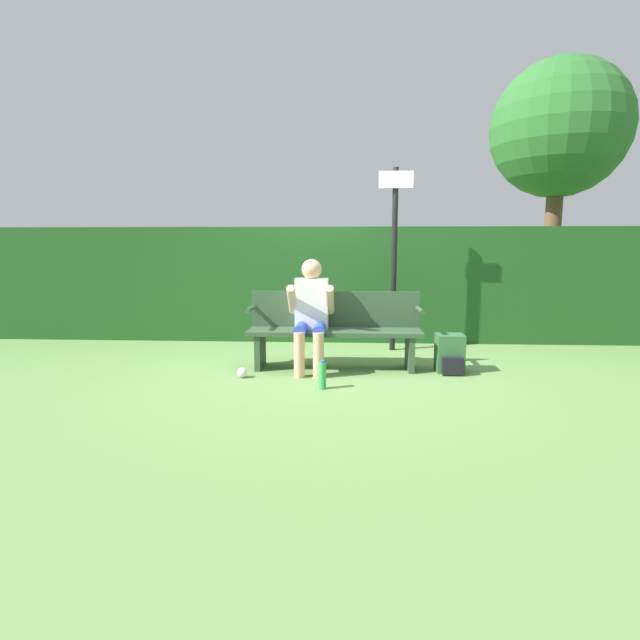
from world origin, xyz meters
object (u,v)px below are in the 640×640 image
(backpack, at_px, (450,354))
(tree, at_px, (559,131))
(person_seated, at_px, (311,310))
(water_bottle, at_px, (322,375))
(park_bench, at_px, (335,328))
(parked_car, at_px, (247,266))
(signpost, at_px, (394,249))

(backpack, relative_size, tree, 0.09)
(person_seated, height_order, water_bottle, person_seated)
(park_bench, relative_size, tree, 0.42)
(parked_car, bearing_deg, tree, -126.40)
(park_bench, xyz_separation_m, signpost, (0.71, 0.95, 0.85))
(signpost, bearing_deg, backpack, -65.21)
(person_seated, height_order, signpost, signpost)
(person_seated, distance_m, water_bottle, 0.91)
(person_seated, distance_m, backpack, 1.53)
(park_bench, bearing_deg, water_bottle, -96.03)
(person_seated, bearing_deg, backpack, -0.73)
(park_bench, xyz_separation_m, tree, (3.70, 3.70, 2.82))
(backpack, relative_size, water_bottle, 1.47)
(park_bench, height_order, person_seated, person_seated)
(backpack, bearing_deg, signpost, 114.79)
(backpack, bearing_deg, tree, 57.09)
(park_bench, bearing_deg, person_seated, -153.75)
(park_bench, relative_size, parked_car, 0.45)
(signpost, xyz_separation_m, parked_car, (-4.16, 11.43, -0.66))
(person_seated, height_order, backpack, person_seated)
(tree, bearing_deg, park_bench, -135.03)
(park_bench, bearing_deg, tree, 44.97)
(signpost, height_order, tree, tree)
(water_bottle, distance_m, tree, 6.69)
(person_seated, relative_size, parked_car, 0.28)
(backpack, height_order, parked_car, parked_car)
(backpack, distance_m, parked_car, 13.37)
(park_bench, distance_m, water_bottle, 0.91)
(water_bottle, bearing_deg, parked_car, 104.22)
(person_seated, distance_m, parked_car, 12.91)
(person_seated, bearing_deg, park_bench, 26.25)
(park_bench, distance_m, parked_car, 12.85)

